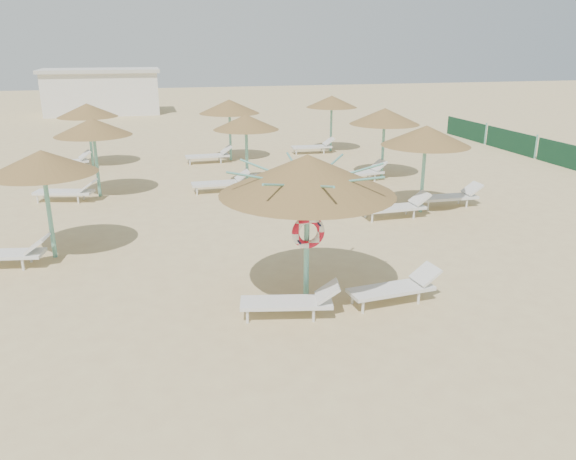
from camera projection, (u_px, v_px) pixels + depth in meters
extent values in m
plane|color=tan|center=(325.00, 306.00, 11.27)|extent=(120.00, 120.00, 0.00)
cylinder|color=#66B1A0|center=(307.00, 243.00, 11.05)|extent=(0.11, 0.11, 2.55)
cone|color=olive|center=(307.00, 174.00, 10.61)|extent=(3.40, 3.40, 0.76)
cylinder|color=#66B1A0|center=(307.00, 188.00, 10.70)|extent=(0.20, 0.20, 0.12)
cylinder|color=#66B1A0|center=(346.00, 174.00, 10.81)|extent=(1.53, 0.04, 0.39)
cylinder|color=#66B1A0|center=(326.00, 169.00, 11.27)|extent=(1.12, 1.12, 0.39)
cylinder|color=#66B1A0|center=(297.00, 168.00, 11.35)|extent=(0.04, 1.53, 0.39)
cylinder|color=#66B1A0|center=(272.00, 172.00, 11.00)|extent=(1.12, 1.12, 0.39)
cylinder|color=#66B1A0|center=(267.00, 179.00, 10.44)|extent=(1.53, 0.04, 0.39)
cylinder|color=#66B1A0|center=(286.00, 185.00, 9.99)|extent=(1.12, 1.12, 0.39)
cylinder|color=#66B1A0|center=(320.00, 186.00, 9.91)|extent=(0.04, 1.53, 0.39)
cylinder|color=#66B1A0|center=(345.00, 182.00, 10.25)|extent=(1.12, 1.12, 0.39)
torus|color=red|center=(308.00, 232.00, 10.88)|extent=(0.67, 0.15, 0.67)
cylinder|color=silver|center=(247.00, 317.00, 10.55)|extent=(0.06, 0.06, 0.26)
cylinder|color=silver|center=(248.00, 306.00, 10.99)|extent=(0.06, 0.06, 0.26)
cylinder|color=silver|center=(314.00, 315.00, 10.61)|extent=(0.06, 0.06, 0.26)
cylinder|color=silver|center=(312.00, 305.00, 11.04)|extent=(0.06, 0.06, 0.26)
cube|color=silver|center=(286.00, 303.00, 10.75)|extent=(1.84, 0.93, 0.07)
cube|color=silver|center=(327.00, 291.00, 10.71)|extent=(0.55, 0.64, 0.34)
cylinder|color=silver|center=(363.00, 307.00, 10.93)|extent=(0.06, 0.06, 0.26)
cylinder|color=silver|center=(352.00, 298.00, 11.35)|extent=(0.06, 0.06, 0.26)
cylinder|color=silver|center=(419.00, 298.00, 11.34)|extent=(0.06, 0.06, 0.26)
cylinder|color=silver|center=(406.00, 289.00, 11.75)|extent=(0.06, 0.06, 0.26)
cube|color=silver|center=(391.00, 289.00, 11.33)|extent=(1.81, 0.74, 0.07)
cube|color=silver|center=(426.00, 274.00, 11.51)|extent=(0.50, 0.60, 0.34)
cylinder|color=#66B1A0|center=(49.00, 212.00, 13.51)|extent=(0.11, 0.11, 2.30)
cone|color=olive|center=(42.00, 162.00, 13.12)|extent=(2.49, 2.49, 0.56)
cylinder|color=#66B1A0|center=(43.00, 172.00, 13.19)|extent=(0.20, 0.20, 0.12)
cylinder|color=silver|center=(23.00, 265.00, 13.01)|extent=(0.06, 0.06, 0.28)
cylinder|color=silver|center=(31.00, 257.00, 13.48)|extent=(0.06, 0.06, 0.28)
cube|color=silver|center=(1.00, 254.00, 13.14)|extent=(1.98, 0.93, 0.08)
cube|color=silver|center=(37.00, 244.00, 13.13)|extent=(0.58, 0.67, 0.36)
cylinder|color=#66B1A0|center=(97.00, 163.00, 19.01)|extent=(0.11, 0.11, 2.30)
cone|color=olive|center=(93.00, 127.00, 18.62)|extent=(2.54, 2.54, 0.57)
cylinder|color=#66B1A0|center=(93.00, 134.00, 18.69)|extent=(0.20, 0.20, 0.12)
cylinder|color=silver|center=(38.00, 199.00, 18.48)|extent=(0.06, 0.06, 0.28)
cylinder|color=silver|center=(44.00, 195.00, 18.95)|extent=(0.06, 0.06, 0.28)
cylinder|color=silver|center=(78.00, 199.00, 18.45)|extent=(0.06, 0.06, 0.28)
cylinder|color=silver|center=(84.00, 195.00, 18.93)|extent=(0.06, 0.06, 0.28)
cube|color=silver|center=(64.00, 192.00, 18.64)|extent=(2.00, 1.11, 0.08)
cube|color=silver|center=(88.00, 185.00, 18.55)|extent=(0.63, 0.71, 0.36)
cylinder|color=#66B1A0|center=(90.00, 140.00, 23.67)|extent=(0.11, 0.11, 2.30)
cone|color=olive|center=(87.00, 110.00, 23.28)|extent=(2.46, 2.46, 0.55)
cylinder|color=#66B1A0|center=(88.00, 116.00, 23.35)|extent=(0.20, 0.20, 0.12)
cylinder|color=silver|center=(45.00, 170.00, 22.79)|extent=(0.06, 0.06, 0.28)
cylinder|color=silver|center=(43.00, 167.00, 23.21)|extent=(0.06, 0.06, 0.28)
cylinder|color=silver|center=(79.00, 166.00, 23.40)|extent=(0.06, 0.06, 0.28)
cylinder|color=silver|center=(78.00, 164.00, 23.82)|extent=(0.06, 0.06, 0.28)
cube|color=silver|center=(64.00, 162.00, 23.31)|extent=(1.99, 1.05, 0.08)
cube|color=silver|center=(85.00, 155.00, 23.61)|extent=(0.61, 0.70, 0.36)
cylinder|color=#66B1A0|center=(247.00, 156.00, 20.18)|extent=(0.11, 0.11, 2.30)
cone|color=olive|center=(246.00, 122.00, 19.80)|extent=(2.34, 2.34, 0.53)
cylinder|color=#66B1A0|center=(246.00, 129.00, 19.87)|extent=(0.20, 0.20, 0.12)
cylinder|color=silver|center=(197.00, 191.00, 19.45)|extent=(0.06, 0.06, 0.28)
cylinder|color=silver|center=(196.00, 188.00, 19.91)|extent=(0.06, 0.06, 0.28)
cylinder|color=silver|center=(235.00, 189.00, 19.78)|extent=(0.06, 0.06, 0.28)
cylinder|color=silver|center=(233.00, 186.00, 20.24)|extent=(0.06, 0.06, 0.28)
cube|color=silver|center=(219.00, 183.00, 19.82)|extent=(1.91, 0.64, 0.08)
cube|color=silver|center=(242.00, 175.00, 19.95)|extent=(0.49, 0.60, 0.36)
cylinder|color=silver|center=(255.00, 183.00, 20.63)|extent=(0.06, 0.06, 0.28)
cylinder|color=silver|center=(253.00, 180.00, 21.09)|extent=(0.06, 0.06, 0.28)
cylinder|color=silver|center=(291.00, 181.00, 20.93)|extent=(0.06, 0.06, 0.28)
cylinder|color=silver|center=(287.00, 178.00, 21.39)|extent=(0.06, 0.06, 0.28)
cube|color=silver|center=(275.00, 175.00, 20.98)|extent=(1.91, 0.64, 0.08)
cube|color=silver|center=(297.00, 168.00, 21.10)|extent=(0.49, 0.60, 0.36)
cylinder|color=#66B1A0|center=(230.00, 135.00, 24.99)|extent=(0.11, 0.11, 2.30)
cone|color=olive|center=(229.00, 106.00, 24.59)|extent=(2.65, 2.65, 0.60)
cylinder|color=#66B1A0|center=(229.00, 112.00, 24.67)|extent=(0.20, 0.20, 0.12)
cylinder|color=silver|center=(190.00, 162.00, 24.24)|extent=(0.06, 0.06, 0.28)
cylinder|color=silver|center=(189.00, 160.00, 24.70)|extent=(0.06, 0.06, 0.28)
cylinder|color=silver|center=(221.00, 160.00, 24.60)|extent=(0.06, 0.06, 0.28)
cylinder|color=silver|center=(219.00, 158.00, 25.05)|extent=(0.06, 0.06, 0.28)
cube|color=silver|center=(207.00, 156.00, 24.62)|extent=(1.92, 0.68, 0.08)
cube|color=silver|center=(226.00, 150.00, 24.77)|extent=(0.50, 0.61, 0.36)
cylinder|color=#66B1A0|center=(423.00, 176.00, 17.22)|extent=(0.11, 0.11, 2.30)
cone|color=olive|center=(426.00, 135.00, 16.83)|extent=(2.67, 2.67, 0.60)
cylinder|color=#66B1A0|center=(425.00, 143.00, 16.91)|extent=(0.20, 0.20, 0.12)
cylinder|color=silver|center=(372.00, 218.00, 16.48)|extent=(0.06, 0.06, 0.28)
cylinder|color=silver|center=(366.00, 213.00, 16.94)|extent=(0.06, 0.06, 0.28)
cylinder|color=silver|center=(414.00, 214.00, 16.83)|extent=(0.06, 0.06, 0.28)
cylinder|color=silver|center=(406.00, 210.00, 17.28)|extent=(0.06, 0.06, 0.28)
cube|color=silver|center=(394.00, 208.00, 16.86)|extent=(1.91, 0.65, 0.08)
cube|color=silver|center=(420.00, 198.00, 17.00)|extent=(0.50, 0.61, 0.36)
cylinder|color=silver|center=(428.00, 206.00, 17.67)|extent=(0.06, 0.06, 0.28)
cylinder|color=silver|center=(421.00, 202.00, 18.13)|extent=(0.06, 0.06, 0.28)
cylinder|color=silver|center=(467.00, 204.00, 17.97)|extent=(0.06, 0.06, 0.28)
cylinder|color=silver|center=(459.00, 200.00, 18.43)|extent=(0.06, 0.06, 0.28)
cube|color=silver|center=(448.00, 197.00, 18.02)|extent=(1.91, 0.65, 0.08)
cube|color=silver|center=(472.00, 188.00, 18.13)|extent=(0.50, 0.61, 0.36)
cylinder|color=#66B1A0|center=(383.00, 148.00, 21.71)|extent=(0.11, 0.11, 2.30)
cone|color=olive|center=(385.00, 116.00, 21.32)|extent=(2.67, 2.67, 0.60)
cylinder|color=#66B1A0|center=(384.00, 122.00, 21.39)|extent=(0.20, 0.20, 0.12)
cylinder|color=silver|center=(344.00, 181.00, 20.88)|extent=(0.06, 0.06, 0.28)
cylinder|color=silver|center=(337.00, 178.00, 21.31)|extent=(0.06, 0.06, 0.28)
cylinder|color=silver|center=(375.00, 178.00, 21.39)|extent=(0.06, 0.06, 0.28)
cylinder|color=silver|center=(368.00, 175.00, 21.83)|extent=(0.06, 0.06, 0.28)
cube|color=silver|center=(359.00, 173.00, 21.34)|extent=(1.98, 0.92, 0.08)
cube|color=silver|center=(379.00, 165.00, 21.59)|extent=(0.58, 0.67, 0.36)
cylinder|color=#66B1A0|center=(331.00, 127.00, 27.15)|extent=(0.11, 0.11, 2.30)
cone|color=olive|center=(332.00, 101.00, 26.76)|extent=(2.43, 2.43, 0.55)
cylinder|color=#66B1A0|center=(332.00, 106.00, 26.83)|extent=(0.20, 0.20, 0.12)
cylinder|color=silver|center=(296.00, 152.00, 26.45)|extent=(0.06, 0.06, 0.28)
cylinder|color=silver|center=(294.00, 150.00, 26.92)|extent=(0.06, 0.06, 0.28)
cylinder|color=silver|center=(324.00, 151.00, 26.72)|extent=(0.06, 0.06, 0.28)
cylinder|color=silver|center=(321.00, 149.00, 27.18)|extent=(0.06, 0.06, 0.28)
cube|color=silver|center=(311.00, 147.00, 26.79)|extent=(1.93, 0.70, 0.08)
cube|color=silver|center=(329.00, 141.00, 26.88)|extent=(0.51, 0.62, 0.36)
cube|color=silver|center=(102.00, 93.00, 41.54)|extent=(8.00, 4.00, 3.00)
cube|color=beige|center=(100.00, 71.00, 41.02)|extent=(8.40, 4.40, 0.25)
cube|color=#174731|center=(568.00, 156.00, 23.61)|extent=(0.08, 3.80, 1.00)
cube|color=#174731|center=(510.00, 141.00, 27.28)|extent=(0.08, 3.80, 1.00)
cylinder|color=#66B1A0|center=(536.00, 147.00, 25.52)|extent=(0.08, 0.08, 1.10)
cube|color=#174731|center=(466.00, 129.00, 30.96)|extent=(0.08, 3.80, 1.00)
cylinder|color=#66B1A0|center=(486.00, 134.00, 29.20)|extent=(0.08, 0.08, 1.10)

